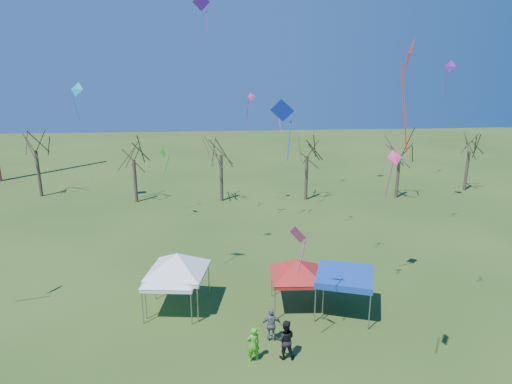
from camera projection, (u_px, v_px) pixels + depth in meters
The scene contains 24 objects.
ground at pixel (275, 347), 22.33m from camera, with size 140.00×140.00×0.00m, color #2F4917.
tree_0 at pixel (33, 133), 45.08m from camera, with size 3.83×3.83×8.44m.
tree_1 at pixel (132, 144), 43.45m from camera, with size 3.42×3.42×7.54m.
tree_2 at pixel (220, 138), 43.70m from camera, with size 3.71×3.71×8.18m.
tree_3 at pixel (307, 140), 44.10m from camera, with size 3.59×3.59×7.91m.
tree_4 at pixel (401, 138), 44.79m from camera, with size 3.58×3.58×7.89m.
tree_5 at pixel (471, 137), 47.50m from camera, with size 3.39×3.39×7.46m.
tent_white_west at pixel (170, 266), 24.75m from camera, with size 3.89×3.89×3.46m.
tent_white_mid at pixel (177, 257), 25.13m from camera, with size 4.25×4.25×3.82m.
tent_red at pixel (297, 263), 25.12m from camera, with size 3.89×3.89×3.44m.
tent_blue at pixel (345, 277), 24.84m from camera, with size 3.83×3.83×2.37m.
person_dark at pixel (285, 340), 21.30m from camera, with size 0.95×0.74×1.95m, color black.
person_grey at pixel (271, 325), 22.64m from camera, with size 1.03×0.43×1.75m, color slate.
person_green at pixel (253, 344), 21.12m from camera, with size 0.63×0.42×1.74m, color #45C41F.
kite_5 at pixel (409, 56), 13.69m from camera, with size 0.65×1.12×3.57m.
kite_11 at pixel (201, 2), 31.09m from camera, with size 1.22×0.73×2.69m.
kite_27 at pixel (283, 111), 17.86m from camera, with size 1.06×0.78×2.42m.
kite_12 at pixel (450, 67), 39.43m from camera, with size 0.80×1.02×3.31m.
kite_17 at pixel (395, 158), 26.39m from camera, with size 1.05×0.80×2.87m.
kite_13 at pixel (164, 154), 38.21m from camera, with size 0.84×0.91×2.40m.
kite_22 at pixel (251, 98), 40.09m from camera, with size 0.86×0.78×2.51m.
kite_1 at pixel (298, 235), 20.53m from camera, with size 0.97×1.08×2.29m.
kite_19 at pixel (277, 110), 36.01m from camera, with size 0.81×0.58×2.10m.
kite_2 at pixel (77, 89), 40.74m from camera, with size 1.52×1.21×3.41m.
Camera 1 is at (-2.49, -19.15, 13.59)m, focal length 32.00 mm.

